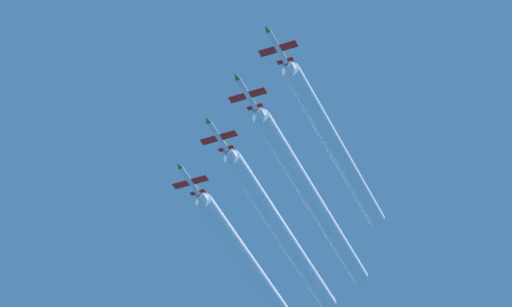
{
  "coord_description": "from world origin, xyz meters",
  "views": [
    {
      "loc": [
        -97.03,
        218.95,
        2.68
      ],
      "look_at": [
        -0.26,
        -13.22,
        219.04
      ],
      "focal_mm": 106.42,
      "sensor_mm": 36.0,
      "label": 1
    }
  ],
  "objects_px": {
    "jet_lead": "(277,46)",
    "jet_third_echelon": "(217,135)",
    "jet_second_echelon": "(246,92)",
    "jet_fourth_echelon": "(189,180)"
  },
  "relations": [
    {
      "from": "jet_second_echelon",
      "to": "jet_fourth_echelon",
      "type": "bearing_deg",
      "value": -41.04
    },
    {
      "from": "jet_second_echelon",
      "to": "jet_fourth_echelon",
      "type": "distance_m",
      "value": 29.0
    },
    {
      "from": "jet_lead",
      "to": "jet_third_echelon",
      "type": "xyz_separation_m",
      "value": [
        21.09,
        -17.97,
        -2.55
      ]
    },
    {
      "from": "jet_third_echelon",
      "to": "jet_fourth_echelon",
      "type": "distance_m",
      "value": 15.19
    },
    {
      "from": "jet_lead",
      "to": "jet_second_echelon",
      "type": "distance_m",
      "value": 14.01
    },
    {
      "from": "jet_lead",
      "to": "jet_second_echelon",
      "type": "relative_size",
      "value": 1.0
    },
    {
      "from": "jet_lead",
      "to": "jet_fourth_echelon",
      "type": "distance_m",
      "value": 43.01
    },
    {
      "from": "jet_second_echelon",
      "to": "jet_third_echelon",
      "type": "distance_m",
      "value": 13.81
    },
    {
      "from": "jet_fourth_echelon",
      "to": "jet_third_echelon",
      "type": "bearing_deg",
      "value": 138.24
    },
    {
      "from": "jet_third_echelon",
      "to": "jet_fourth_echelon",
      "type": "bearing_deg",
      "value": -41.76
    }
  ]
}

